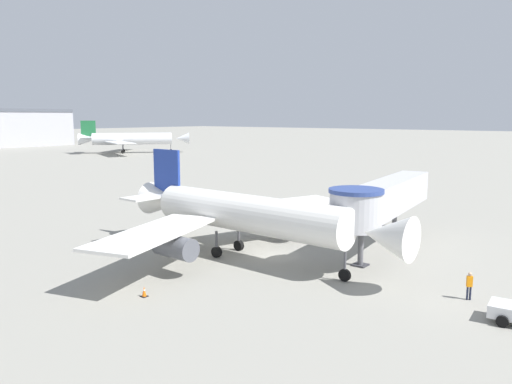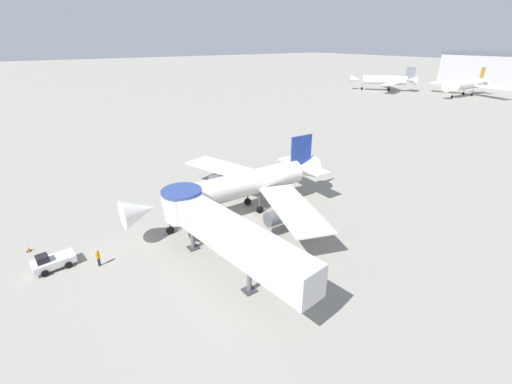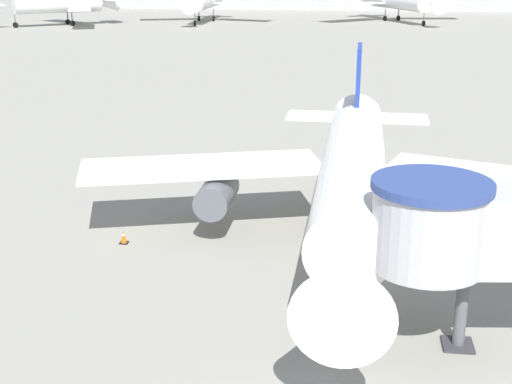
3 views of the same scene
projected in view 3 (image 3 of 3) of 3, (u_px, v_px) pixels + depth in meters
name	position (u px, v px, depth m)	size (l,w,h in m)	color
ground_plane	(378.00, 262.00, 32.76)	(800.00, 800.00, 0.00)	gray
main_airplane	(353.00, 175.00, 33.33)	(28.15, 26.27, 8.55)	white
traffic_cone_port_wing	(124.00, 237.00, 34.83)	(0.42, 0.42, 0.69)	black
background_jet_red_tail	(397.00, 1.00, 153.18)	(31.61, 30.70, 10.00)	white
background_jet_gray_tail	(61.00, 4.00, 143.75)	(23.36, 22.31, 9.76)	white
background_jet_gold_tail	(204.00, 1.00, 152.60)	(30.60, 27.92, 9.98)	white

